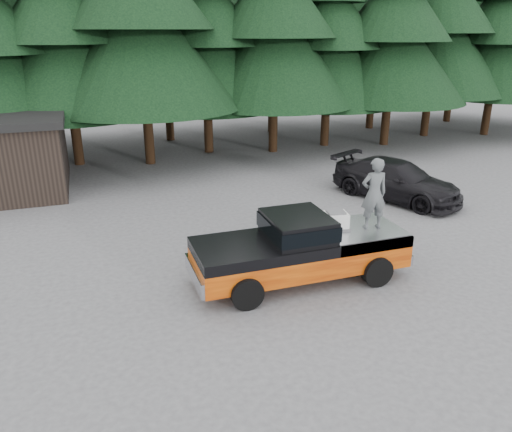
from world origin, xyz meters
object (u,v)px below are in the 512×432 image
object	(u,v)px
air_compressor	(335,221)
parked_car	(396,180)
pickup_truck	(300,258)
man_on_bed	(374,194)

from	to	relation	value
air_compressor	parked_car	distance (m)	7.50
air_compressor	pickup_truck	bearing A→B (deg)	-162.58
air_compressor	man_on_bed	distance (m)	1.28
pickup_truck	man_on_bed	distance (m)	2.68
man_on_bed	parked_car	bearing A→B (deg)	-122.07
pickup_truck	air_compressor	bearing A→B (deg)	8.44
pickup_truck	man_on_bed	size ratio (longest dim) A/B	2.99
pickup_truck	man_on_bed	world-z (taller)	man_on_bed
man_on_bed	parked_car	world-z (taller)	man_on_bed
man_on_bed	parked_car	xyz separation A→B (m)	(4.49, 5.38, -1.55)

